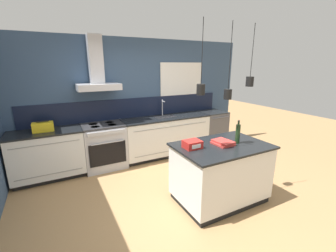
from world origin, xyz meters
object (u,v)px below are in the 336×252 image
at_px(oven_range, 104,146).
at_px(red_supply_box, 192,144).
at_px(dishwasher, 211,129).
at_px(bottle_on_island, 238,134).
at_px(yellow_toolbox, 43,127).
at_px(book_stack, 223,143).

bearing_deg(oven_range, red_supply_box, -65.85).
height_order(oven_range, dishwasher, same).
relative_size(oven_range, bottle_on_island, 2.58).
bearing_deg(bottle_on_island, red_supply_box, 168.70).
xyz_separation_m(dishwasher, yellow_toolbox, (-3.76, 0.00, 0.54)).
relative_size(book_stack, yellow_toolbox, 0.94).
relative_size(red_supply_box, yellow_toolbox, 0.71).
bearing_deg(book_stack, red_supply_box, 170.23).
bearing_deg(dishwasher, red_supply_box, -134.44).
height_order(dishwasher, bottle_on_island, bottle_on_island).
bearing_deg(yellow_toolbox, red_supply_box, -45.41).
relative_size(bottle_on_island, red_supply_box, 1.46).
bearing_deg(yellow_toolbox, oven_range, -0.24).
xyz_separation_m(dishwasher, red_supply_box, (-1.87, -1.91, 0.51)).
distance_m(bottle_on_island, red_supply_box, 0.73).
distance_m(bottle_on_island, book_stack, 0.26).
bearing_deg(book_stack, dishwasher, 55.24).
bearing_deg(bottle_on_island, yellow_toolbox, 141.66).
bearing_deg(book_stack, bottle_on_island, -14.60).
bearing_deg(oven_range, book_stack, -55.98).
xyz_separation_m(oven_range, yellow_toolbox, (-1.03, 0.00, 0.54)).
bearing_deg(bottle_on_island, oven_range, 127.41).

